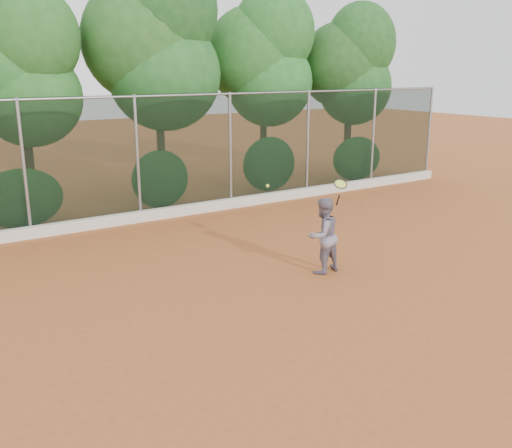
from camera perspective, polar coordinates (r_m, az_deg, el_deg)
ground at (r=10.75m, az=2.95°, el=-7.63°), size 80.00×80.00×0.00m
concrete_curb at (r=16.41m, az=-11.22°, el=0.78°), size 24.00×0.20×0.30m
tennis_player at (r=11.99m, az=6.69°, el=-1.17°), size 0.84×0.68×1.61m
chainlink_fence at (r=16.25m, az=-11.78°, el=6.76°), size 24.09×0.09×3.50m
foliage_backdrop at (r=17.76m, az=-16.40°, el=15.42°), size 23.70×3.63×7.55m
tennis_racket at (r=11.80m, az=8.42°, el=3.80°), size 0.36×0.34×0.57m
tennis_ball_in_flight at (r=11.33m, az=1.17°, el=3.84°), size 0.07×0.07×0.07m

